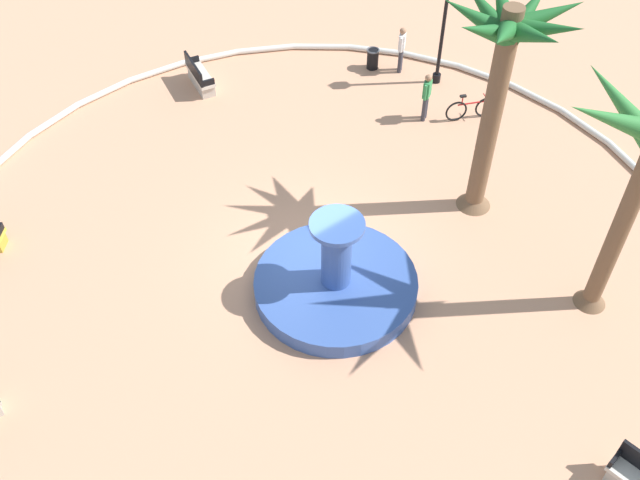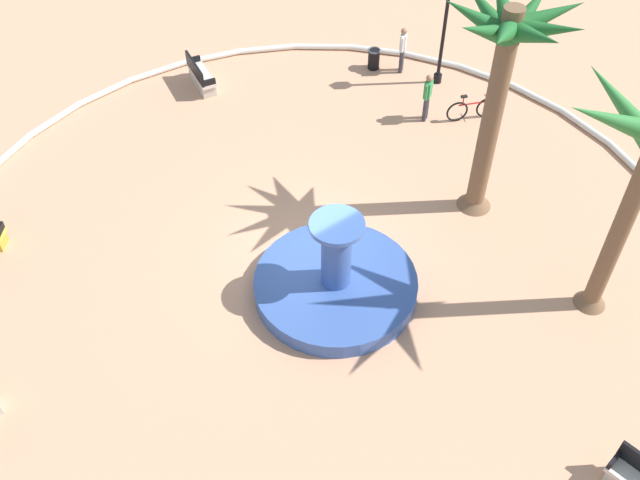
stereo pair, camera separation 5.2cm
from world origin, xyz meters
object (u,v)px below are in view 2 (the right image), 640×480
(palm_tree_by_curb, at_px, (504,59))
(trash_bin, at_px, (374,58))
(person_cyclist_helmet, at_px, (427,95))
(person_cyclist_photo, at_px, (403,47))
(bicycle_red_frame, at_px, (472,109))
(fountain, at_px, (336,283))
(lamppost, at_px, (445,20))
(bench_southwest, at_px, (201,78))

(palm_tree_by_curb, xyz_separation_m, trash_bin, (7.00, -2.32, -4.37))
(person_cyclist_helmet, xyz_separation_m, person_cyclist_photo, (2.51, -1.26, -0.00))
(person_cyclist_helmet, height_order, person_cyclist_photo, person_cyclist_helmet)
(bicycle_red_frame, height_order, person_cyclist_photo, person_cyclist_photo)
(fountain, height_order, trash_bin, fountain)
(trash_bin, xyz_separation_m, person_cyclist_helmet, (-3.23, 0.63, 0.54))
(lamppost, bearing_deg, fountain, 120.64)
(palm_tree_by_curb, relative_size, bench_southwest, 3.79)
(fountain, distance_m, bicycle_red_frame, 8.45)
(fountain, bearing_deg, person_cyclist_helmet, -60.55)
(bicycle_red_frame, xyz_separation_m, person_cyclist_photo, (3.41, -0.09, 0.54))
(trash_bin, bearing_deg, palm_tree_by_curb, 161.64)
(bench_southwest, distance_m, person_cyclist_helmet, 7.58)
(trash_bin, bearing_deg, person_cyclist_photo, -138.98)
(bench_southwest, relative_size, lamppost, 0.42)
(bicycle_red_frame, bearing_deg, bench_southwest, 40.37)
(lamppost, height_order, person_cyclist_photo, lamppost)
(palm_tree_by_curb, bearing_deg, fountain, 90.51)
(bench_southwest, xyz_separation_m, person_cyclist_photo, (-3.45, -5.92, 0.57))
(fountain, height_order, lamppost, lamppost)
(fountain, xyz_separation_m, person_cyclist_photo, (6.33, -8.02, 0.59))
(fountain, relative_size, lamppost, 1.04)
(person_cyclist_helmet, bearing_deg, lamppost, -55.11)
(bench_southwest, bearing_deg, trash_bin, -117.24)
(fountain, xyz_separation_m, person_cyclist_helmet, (3.82, -6.76, 0.59))
(palm_tree_by_curb, distance_m, lamppost, 6.58)
(bench_southwest, distance_m, lamppost, 8.22)
(bicycle_red_frame, xyz_separation_m, person_cyclist_helmet, (0.90, 1.17, 0.54))
(palm_tree_by_curb, xyz_separation_m, bench_southwest, (9.73, 2.97, -4.41))
(fountain, height_order, person_cyclist_photo, fountain)
(person_cyclist_helmet, relative_size, person_cyclist_photo, 1.00)
(palm_tree_by_curb, bearing_deg, lamppost, -34.74)
(fountain, xyz_separation_m, lamppost, (5.06, -8.55, 1.98))
(bench_southwest, bearing_deg, palm_tree_by_curb, -163.03)
(fountain, distance_m, person_cyclist_photo, 10.23)
(palm_tree_by_curb, bearing_deg, bicycle_red_frame, -44.86)
(person_cyclist_helmet, bearing_deg, trash_bin, -11.05)
(palm_tree_by_curb, bearing_deg, person_cyclist_photo, -25.18)
(fountain, distance_m, trash_bin, 10.21)
(palm_tree_by_curb, xyz_separation_m, lamppost, (5.02, -3.48, -2.44))
(palm_tree_by_curb, distance_m, trash_bin, 8.57)
(bench_southwest, height_order, trash_bin, bench_southwest)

